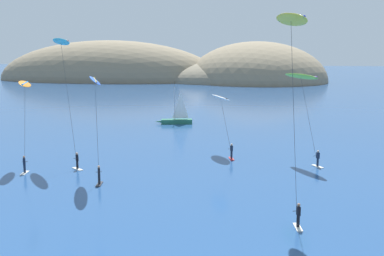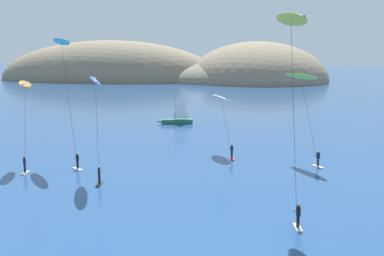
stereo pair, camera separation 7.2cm
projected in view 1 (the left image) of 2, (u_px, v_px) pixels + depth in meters
The scene contains 8 objects.
headland_island at pixel (194, 81), 169.17m from camera, with size 117.23×51.15×28.28m.
sailboat_near at pixel (175, 120), 75.16m from camera, with size 5.97×2.33×5.70m.
kitesurfer_orange at pixel (25, 92), 47.68m from camera, with size 2.84×6.51×8.63m.
kitesurfer_white at pixel (221, 102), 53.92m from camera, with size 3.53×6.60×6.63m.
kitesurfer_blue at pixel (95, 88), 42.59m from camera, with size 3.27×6.19×9.37m.
kitesurfer_lime at pixel (302, 84), 49.74m from camera, with size 4.24×6.37×9.25m.
kitesurfer_cyan at pixel (62, 52), 48.94m from camera, with size 5.60×6.95×12.85m.
kitesurfer_yellow at pixel (292, 34), 32.51m from camera, with size 2.73×6.38×14.22m.
Camera 1 is at (9.52, -10.56, 11.93)m, focal length 45.00 mm.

